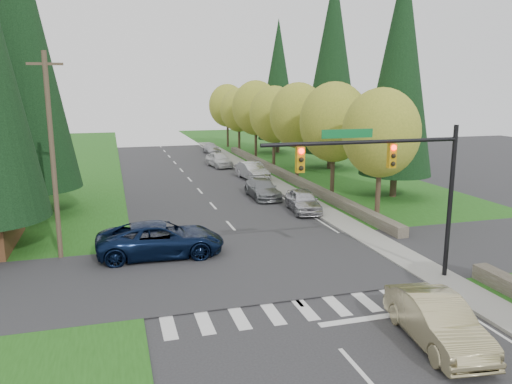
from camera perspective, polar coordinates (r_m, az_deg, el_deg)
name	(u,v)px	position (r m, az deg, el deg)	size (l,w,h in m)	color
ground	(341,350)	(17.13, 9.74, -17.42)	(120.00, 120.00, 0.00)	#28282B
grass_east	(381,197)	(39.65, 14.11, -0.60)	(14.00, 110.00, 0.06)	#205215
grass_west	(13,222)	(34.94, -26.01, -3.13)	(14.00, 110.00, 0.06)	#205215
cross_street	(267,267)	(23.90, 1.29, -8.55)	(120.00, 8.00, 0.10)	#28282B
sidewalk_east	(298,196)	(38.80, 4.81, -0.50)	(1.80, 80.00, 0.13)	gray
curb_east	(288,197)	(38.51, 3.63, -0.58)	(0.20, 80.00, 0.13)	gray
stone_wall_north	(284,175)	(46.69, 3.26, 1.98)	(0.70, 40.00, 0.70)	#4C4438
traffic_signal	(394,171)	(21.31, 15.55, 2.38)	(8.70, 0.37, 6.80)	black
utility_pole	(53,156)	(25.71, -22.23, 3.84)	(1.60, 0.24, 10.00)	#473828
decid_tree_0	(381,133)	(31.80, 14.10, 6.56)	(4.80, 4.80, 8.37)	#38281C
decid_tree_1	(334,122)	(38.02, 8.92, 7.88)	(5.20, 5.20, 8.80)	#38281C
decid_tree_2	(298,116)	(44.36, 4.83, 8.69)	(5.00, 5.00, 8.82)	#38281C
decid_tree_3	(274,115)	(51.00, 2.09, 8.83)	(5.00, 5.00, 8.55)	#38281C
decid_tree_4	(256,108)	(57.69, -0.02, 9.58)	(5.40, 5.40, 9.18)	#38281C
decid_tree_5	(239,110)	(64.41, -1.95, 9.34)	(4.80, 4.80, 8.30)	#38281C
decid_tree_6	(227,106)	(71.22, -3.29, 9.83)	(5.20, 5.20, 8.86)	#38281C
conifer_w_c	(18,39)	(35.87, -25.52, 15.47)	(6.46, 6.46, 20.80)	#38281C
conifer_w_e	(4,60)	(42.04, -26.87, 13.28)	(5.78, 5.78, 18.80)	#38281C
conifer_e_a	(400,67)	(39.32, 16.14, 13.52)	(5.44, 5.44, 17.80)	#38281C
conifer_e_b	(333,63)	(52.18, 8.75, 14.41)	(6.12, 6.12, 19.80)	#38281C
conifer_e_c	(278,80)	(64.79, 2.56, 12.67)	(5.10, 5.10, 16.80)	#38281C
sedan_champagne	(437,321)	(17.98, 19.99, -13.65)	(1.70, 4.87, 1.61)	tan
suv_navy	(161,239)	(25.56, -10.80, -5.33)	(2.90, 6.29, 1.75)	#0A1634
parked_car_a	(303,201)	(34.19, 5.42, -0.99)	(1.81, 4.50, 1.53)	#BBBABF
parked_car_b	(262,189)	(38.35, 0.74, 0.38)	(1.99, 4.89, 1.42)	slate
parked_car_c	(252,171)	(46.06, -0.41, 2.43)	(1.70, 4.88, 1.61)	silver
parked_car_d	(219,160)	(53.64, -4.25, 3.72)	(1.85, 4.60, 1.57)	silver
parked_car_e	(212,149)	(64.66, -5.08, 4.93)	(1.70, 4.19, 1.22)	#B8B8BD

